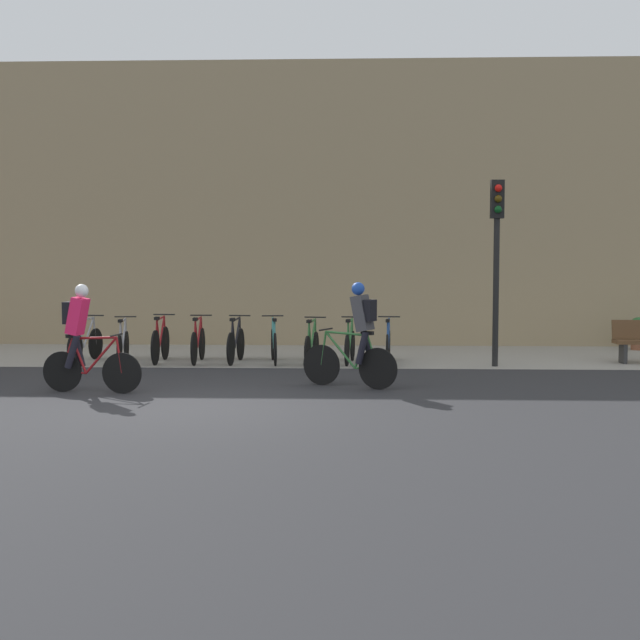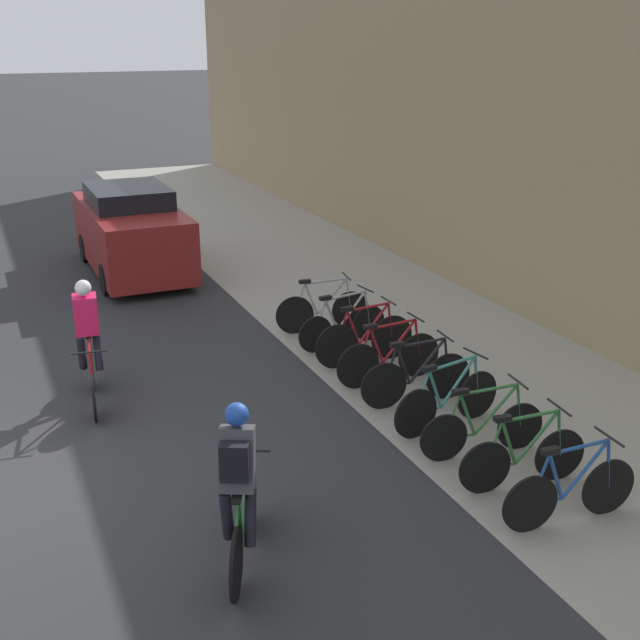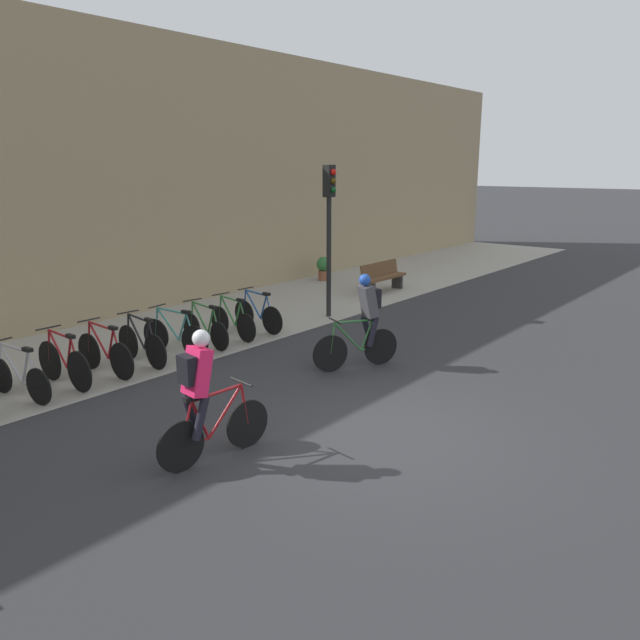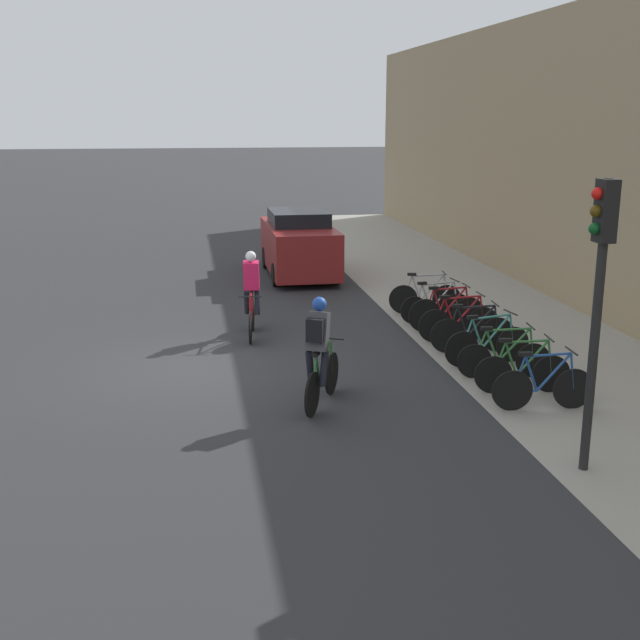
% 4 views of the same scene
% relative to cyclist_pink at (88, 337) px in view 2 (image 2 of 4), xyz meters
% --- Properties ---
extents(ground, '(200.00, 200.00, 0.00)m').
position_rel_cyclist_pink_xyz_m(ground, '(2.08, -1.26, -0.95)').
color(ground, '#2B2B2D').
extents(kerb_strip, '(44.00, 4.50, 0.01)m').
position_rel_cyclist_pink_xyz_m(kerb_strip, '(2.08, 5.49, -0.94)').
color(kerb_strip, gray).
rests_on(kerb_strip, ground).
extents(cyclist_pink, '(1.69, 0.50, 1.77)m').
position_rel_cyclist_pink_xyz_m(cyclist_pink, '(0.00, 0.00, 0.00)').
color(cyclist_pink, black).
rests_on(cyclist_pink, ground).
extents(cyclist_grey, '(1.61, 0.82, 1.79)m').
position_rel_cyclist_pink_xyz_m(cyclist_grey, '(4.52, 0.68, -0.00)').
color(cyclist_grey, black).
rests_on(cyclist_grey, ground).
extents(parked_bike_0, '(0.46, 1.67, 0.97)m').
position_rel_cyclist_pink_xyz_m(parked_bike_0, '(-1.20, 4.10, -0.55)').
color(parked_bike_0, black).
rests_on(parked_bike_0, ground).
extents(parked_bike_1, '(0.46, 1.65, 0.94)m').
position_rel_cyclist_pink_xyz_m(parked_bike_1, '(-0.41, 4.10, -0.56)').
color(parked_bike_1, black).
rests_on(parked_bike_1, ground).
extents(parked_bike_2, '(0.46, 1.68, 0.99)m').
position_rel_cyclist_pink_xyz_m(parked_bike_2, '(0.39, 4.10, -0.53)').
color(parked_bike_2, black).
rests_on(parked_bike_2, ground).
extents(parked_bike_3, '(0.46, 1.71, 0.98)m').
position_rel_cyclist_pink_xyz_m(parked_bike_3, '(1.18, 4.10, -0.54)').
color(parked_bike_3, black).
rests_on(parked_bike_3, ground).
extents(parked_bike_4, '(0.46, 1.67, 0.97)m').
position_rel_cyclist_pink_xyz_m(parked_bike_4, '(1.97, 4.10, -0.54)').
color(parked_bike_4, black).
rests_on(parked_bike_4, ground).
extents(parked_bike_5, '(0.46, 1.71, 0.97)m').
position_rel_cyclist_pink_xyz_m(parked_bike_5, '(2.77, 4.10, -0.54)').
color(parked_bike_5, black).
rests_on(parked_bike_5, ground).
extents(parked_bike_6, '(0.46, 1.65, 0.94)m').
position_rel_cyclist_pink_xyz_m(parked_bike_6, '(3.56, 4.10, -0.56)').
color(parked_bike_6, black).
rests_on(parked_bike_6, ground).
extents(parked_bike_7, '(0.46, 1.60, 0.95)m').
position_rel_cyclist_pink_xyz_m(parked_bike_7, '(4.35, 4.10, -0.56)').
color(parked_bike_7, black).
rests_on(parked_bike_7, ground).
extents(parked_bike_8, '(0.46, 1.62, 0.96)m').
position_rel_cyclist_pink_xyz_m(parked_bike_8, '(5.14, 4.10, -0.55)').
color(parked_bike_8, black).
rests_on(parked_bike_8, ground).
extents(parked_car, '(4.30, 1.84, 1.85)m').
position_rel_cyclist_pink_xyz_m(parked_car, '(-6.16, 1.86, -0.05)').
color(parked_car, maroon).
rests_on(parked_car, ground).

